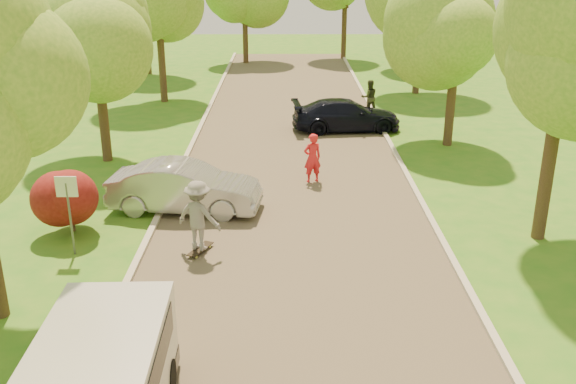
{
  "coord_description": "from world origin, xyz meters",
  "views": [
    {
      "loc": [
        -0.24,
        -11.24,
        7.56
      ],
      "look_at": [
        -0.17,
        5.17,
        1.3
      ],
      "focal_mm": 40.0,
      "sensor_mm": 36.0,
      "label": 1
    }
  ],
  "objects_px": {
    "silver_sedan": "(185,187)",
    "person_striped": "(312,158)",
    "person_olive": "(369,97)",
    "dark_sedan": "(346,115)",
    "street_sign": "(68,199)",
    "longboard": "(200,249)",
    "skateboarder": "(198,216)"
  },
  "relations": [
    {
      "from": "longboard",
      "to": "dark_sedan",
      "type": "bearing_deg",
      "value": -88.05
    },
    {
      "from": "silver_sedan",
      "to": "person_olive",
      "type": "distance_m",
      "value": 14.1
    },
    {
      "from": "longboard",
      "to": "skateboarder",
      "type": "xyz_separation_m",
      "value": [
        0.0,
        -0.0,
        0.96
      ]
    },
    {
      "from": "street_sign",
      "to": "person_olive",
      "type": "relative_size",
      "value": 1.3
    },
    {
      "from": "person_striped",
      "to": "person_olive",
      "type": "height_order",
      "value": "person_striped"
    },
    {
      "from": "street_sign",
      "to": "skateboarder",
      "type": "relative_size",
      "value": 1.15
    },
    {
      "from": "silver_sedan",
      "to": "person_olive",
      "type": "xyz_separation_m",
      "value": [
        7.1,
        12.18,
        0.08
      ]
    },
    {
      "from": "silver_sedan",
      "to": "person_striped",
      "type": "relative_size",
      "value": 2.66
    },
    {
      "from": "person_striped",
      "to": "person_olive",
      "type": "distance_m",
      "value": 10.12
    },
    {
      "from": "person_olive",
      "to": "silver_sedan",
      "type": "bearing_deg",
      "value": 48.13
    },
    {
      "from": "longboard",
      "to": "skateboarder",
      "type": "relative_size",
      "value": 0.53
    },
    {
      "from": "dark_sedan",
      "to": "person_striped",
      "type": "distance_m",
      "value": 6.92
    },
    {
      "from": "dark_sedan",
      "to": "longboard",
      "type": "relative_size",
      "value": 4.76
    },
    {
      "from": "dark_sedan",
      "to": "longboard",
      "type": "xyz_separation_m",
      "value": [
        -4.93,
        -12.18,
        -0.58
      ]
    },
    {
      "from": "longboard",
      "to": "skateboarder",
      "type": "distance_m",
      "value": 0.96
    },
    {
      "from": "street_sign",
      "to": "skateboarder",
      "type": "bearing_deg",
      "value": 1.18
    },
    {
      "from": "longboard",
      "to": "person_olive",
      "type": "height_order",
      "value": "person_olive"
    },
    {
      "from": "person_striped",
      "to": "person_olive",
      "type": "xyz_separation_m",
      "value": [
        3.12,
        9.63,
        -0.03
      ]
    },
    {
      "from": "person_olive",
      "to": "street_sign",
      "type": "bearing_deg",
      "value": 46.05
    },
    {
      "from": "silver_sedan",
      "to": "longboard",
      "type": "distance_m",
      "value": 3.1
    },
    {
      "from": "silver_sedan",
      "to": "longboard",
      "type": "height_order",
      "value": "silver_sedan"
    },
    {
      "from": "dark_sedan",
      "to": "skateboarder",
      "type": "xyz_separation_m",
      "value": [
        -4.93,
        -12.18,
        0.38
      ]
    },
    {
      "from": "dark_sedan",
      "to": "person_striped",
      "type": "relative_size",
      "value": 2.74
    },
    {
      "from": "dark_sedan",
      "to": "skateboarder",
      "type": "distance_m",
      "value": 13.14
    },
    {
      "from": "skateboarder",
      "to": "longboard",
      "type": "bearing_deg",
      "value": -39.44
    },
    {
      "from": "silver_sedan",
      "to": "dark_sedan",
      "type": "bearing_deg",
      "value": -24.9
    },
    {
      "from": "person_striped",
      "to": "silver_sedan",
      "type": "bearing_deg",
      "value": 12.25
    },
    {
      "from": "dark_sedan",
      "to": "person_olive",
      "type": "relative_size",
      "value": 2.84
    },
    {
      "from": "street_sign",
      "to": "person_striped",
      "type": "height_order",
      "value": "street_sign"
    },
    {
      "from": "dark_sedan",
      "to": "person_striped",
      "type": "height_order",
      "value": "person_striped"
    },
    {
      "from": "person_striped",
      "to": "person_olive",
      "type": "relative_size",
      "value": 1.04
    },
    {
      "from": "silver_sedan",
      "to": "person_striped",
      "type": "height_order",
      "value": "person_striped"
    }
  ]
}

